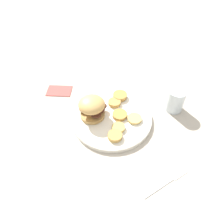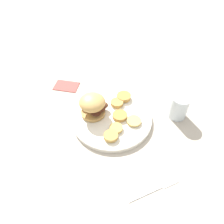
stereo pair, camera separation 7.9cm
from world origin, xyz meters
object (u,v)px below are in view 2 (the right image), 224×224
object	(u,v)px
dinner_plate	(112,118)
drinking_glass	(179,107)
sandwich	(93,105)
fork	(154,188)

from	to	relation	value
dinner_plate	drinking_glass	xyz separation A→B (m)	(-0.03, 0.25, 0.04)
dinner_plate	sandwich	distance (m)	0.09
fork	drinking_glass	xyz separation A→B (m)	(-0.29, 0.11, 0.04)
dinner_plate	fork	world-z (taller)	dinner_plate
sandwich	drinking_glass	world-z (taller)	sandwich
dinner_plate	sandwich	xyz separation A→B (m)	(-0.01, -0.07, 0.05)
dinner_plate	drinking_glass	bearing A→B (deg)	97.35
drinking_glass	sandwich	bearing A→B (deg)	-86.90
dinner_plate	sandwich	size ratio (longest dim) A/B	2.61
dinner_plate	fork	size ratio (longest dim) A/B	1.87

